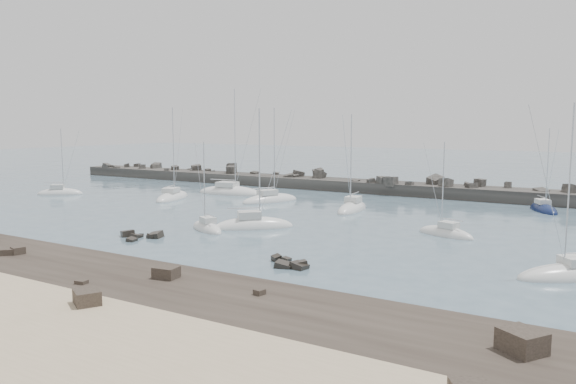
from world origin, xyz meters
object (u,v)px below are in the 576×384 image
object	(u,v)px
sailboat_3	(230,193)
sailboat_4	(207,229)
sailboat_5	(352,209)
sailboat_6	(253,227)
sailboat_1	(172,198)
sailboat_9	(573,276)
sailboat_8	(446,234)
sailboat_0	(60,194)
sailboat_7	(543,210)
sailboat_2	(270,201)

from	to	relation	value
sailboat_3	sailboat_4	distance (m)	30.59
sailboat_4	sailboat_5	bearing A→B (deg)	69.69
sailboat_4	sailboat_6	size ratio (longest dim) A/B	0.73
sailboat_1	sailboat_9	world-z (taller)	sailboat_1
sailboat_5	sailboat_6	size ratio (longest dim) A/B	0.97
sailboat_6	sailboat_8	bearing A→B (deg)	19.44
sailboat_0	sailboat_7	bearing A→B (deg)	17.55
sailboat_6	sailboat_4	bearing A→B (deg)	-135.31
sailboat_0	sailboat_6	xyz separation A→B (m)	(42.99, -7.81, 0.01)
sailboat_1	sailboat_6	xyz separation A→B (m)	(23.96, -13.20, 0.02)
sailboat_0	sailboat_7	distance (m)	71.71
sailboat_7	sailboat_9	distance (m)	34.06
sailboat_7	sailboat_9	bearing A→B (deg)	-79.81
sailboat_8	sailboat_7	bearing A→B (deg)	74.42
sailboat_0	sailboat_5	xyz separation A→B (m)	(46.97, 9.04, 0.01)
sailboat_2	sailboat_9	bearing A→B (deg)	-28.54
sailboat_4	sailboat_9	size ratio (longest dim) A/B	0.74
sailboat_0	sailboat_3	world-z (taller)	sailboat_3
sailboat_5	sailboat_8	distance (m)	18.15
sailboat_0	sailboat_8	size ratio (longest dim) A/B	1.10
sailboat_8	sailboat_9	size ratio (longest dim) A/B	0.75
sailboat_4	sailboat_8	world-z (taller)	sailboat_8
sailboat_7	sailboat_9	world-z (taller)	sailboat_9
sailboat_2	sailboat_5	bearing A→B (deg)	-5.97
sailboat_2	sailboat_8	world-z (taller)	sailboat_2
sailboat_9	sailboat_4	bearing A→B (deg)	179.06
sailboat_2	sailboat_3	size ratio (longest dim) A/B	0.81
sailboat_7	sailboat_4	bearing A→B (deg)	-131.29
sailboat_6	sailboat_8	world-z (taller)	sailboat_6
sailboat_2	sailboat_4	distance (m)	22.65
sailboat_4	sailboat_7	xyz separation A→B (m)	(28.94, 32.95, -0.00)
sailboat_2	sailboat_8	distance (m)	31.00
sailboat_3	sailboat_4	bearing A→B (deg)	-57.60
sailboat_0	sailboat_7	xyz separation A→B (m)	(68.37, 21.63, -0.01)
sailboat_3	sailboat_6	size ratio (longest dim) A/B	1.28
sailboat_0	sailboat_2	xyz separation A→B (m)	(33.27, 10.47, 0.00)
sailboat_6	sailboat_9	size ratio (longest dim) A/B	1.02
sailboat_1	sailboat_2	bearing A→B (deg)	19.63
sailboat_3	sailboat_5	size ratio (longest dim) A/B	1.32
sailboat_2	sailboat_7	bearing A→B (deg)	17.63
sailboat_3	sailboat_7	xyz separation A→B (m)	(45.33, 7.12, -0.01)
sailboat_6	sailboat_8	size ratio (longest dim) A/B	1.36
sailboat_5	sailboat_8	xyz separation A→B (m)	(15.07, -10.12, -0.02)
sailboat_6	sailboat_0	bearing A→B (deg)	169.71
sailboat_4	sailboat_8	xyz separation A→B (m)	(22.61, 10.24, -0.00)
sailboat_5	sailboat_9	bearing A→B (deg)	-37.35
sailboat_6	sailboat_2	bearing A→B (deg)	118.00
sailboat_5	sailboat_9	world-z (taller)	sailboat_9
sailboat_1	sailboat_4	size ratio (longest dim) A/B	1.44
sailboat_0	sailboat_2	size ratio (longest dim) A/B	0.78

